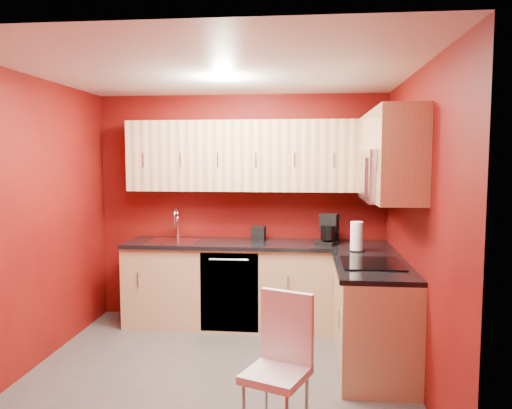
% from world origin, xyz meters
% --- Properties ---
extents(floor, '(3.20, 3.20, 0.00)m').
position_xyz_m(floor, '(0.00, 0.00, 0.00)').
color(floor, '#4D4B48').
rests_on(floor, ground).
extents(ceiling, '(3.20, 3.20, 0.00)m').
position_xyz_m(ceiling, '(0.00, 0.00, 2.50)').
color(ceiling, white).
rests_on(ceiling, wall_back).
extents(wall_back, '(3.20, 0.00, 3.20)m').
position_xyz_m(wall_back, '(0.00, 1.50, 1.25)').
color(wall_back, maroon).
rests_on(wall_back, floor).
extents(wall_front, '(3.20, 0.00, 3.20)m').
position_xyz_m(wall_front, '(0.00, -1.50, 1.25)').
color(wall_front, maroon).
rests_on(wall_front, floor).
extents(wall_left, '(0.00, 3.00, 3.00)m').
position_xyz_m(wall_left, '(-1.60, 0.00, 1.25)').
color(wall_left, maroon).
rests_on(wall_left, floor).
extents(wall_right, '(0.00, 3.00, 3.00)m').
position_xyz_m(wall_right, '(1.60, 0.00, 1.25)').
color(wall_right, maroon).
rests_on(wall_right, floor).
extents(base_cabinets_back, '(2.80, 0.60, 0.87)m').
position_xyz_m(base_cabinets_back, '(0.20, 1.20, 0.43)').
color(base_cabinets_back, tan).
rests_on(base_cabinets_back, floor).
extents(base_cabinets_right, '(0.60, 1.30, 0.87)m').
position_xyz_m(base_cabinets_right, '(1.30, 0.25, 0.43)').
color(base_cabinets_right, tan).
rests_on(base_cabinets_right, floor).
extents(countertop_back, '(2.80, 0.63, 0.04)m').
position_xyz_m(countertop_back, '(0.20, 1.19, 0.89)').
color(countertop_back, black).
rests_on(countertop_back, base_cabinets_back).
extents(countertop_right, '(0.63, 1.27, 0.04)m').
position_xyz_m(countertop_right, '(1.29, 0.23, 0.89)').
color(countertop_right, black).
rests_on(countertop_right, base_cabinets_right).
extents(upper_cabinets_back, '(2.80, 0.35, 0.75)m').
position_xyz_m(upper_cabinets_back, '(0.20, 1.32, 1.83)').
color(upper_cabinets_back, '#E8C183').
rests_on(upper_cabinets_back, wall_back).
extents(upper_cabinets_right, '(0.35, 1.55, 0.75)m').
position_xyz_m(upper_cabinets_right, '(1.42, 0.44, 1.89)').
color(upper_cabinets_right, '#E8C183').
rests_on(upper_cabinets_right, wall_right).
extents(microwave, '(0.42, 0.76, 0.42)m').
position_xyz_m(microwave, '(1.39, 0.20, 1.66)').
color(microwave, silver).
rests_on(microwave, upper_cabinets_right).
extents(cooktop, '(0.50, 0.55, 0.01)m').
position_xyz_m(cooktop, '(1.28, 0.20, 0.92)').
color(cooktop, black).
rests_on(cooktop, countertop_right).
extents(sink, '(0.52, 0.42, 0.35)m').
position_xyz_m(sink, '(-0.70, 1.20, 0.94)').
color(sink, silver).
rests_on(sink, countertop_back).
extents(dishwasher_front, '(0.60, 0.02, 0.82)m').
position_xyz_m(dishwasher_front, '(-0.05, 0.91, 0.43)').
color(dishwasher_front, black).
rests_on(dishwasher_front, base_cabinets_back).
extents(downlight, '(0.20, 0.20, 0.01)m').
position_xyz_m(downlight, '(0.00, 0.30, 2.48)').
color(downlight, white).
rests_on(downlight, ceiling).
extents(coffee_maker, '(0.27, 0.30, 0.31)m').
position_xyz_m(coffee_maker, '(0.94, 1.15, 1.07)').
color(coffee_maker, black).
rests_on(coffee_maker, countertop_back).
extents(napkin_holder, '(0.15, 0.15, 0.15)m').
position_xyz_m(napkin_holder, '(0.21, 1.33, 0.99)').
color(napkin_holder, black).
rests_on(napkin_holder, countertop_back).
extents(paper_towel, '(0.20, 0.20, 0.28)m').
position_xyz_m(paper_towel, '(1.21, 0.80, 1.05)').
color(paper_towel, white).
rests_on(paper_towel, countertop_right).
extents(dining_chair, '(0.49, 0.50, 0.92)m').
position_xyz_m(dining_chair, '(0.54, -0.92, 0.46)').
color(dining_chair, white).
rests_on(dining_chair, floor).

